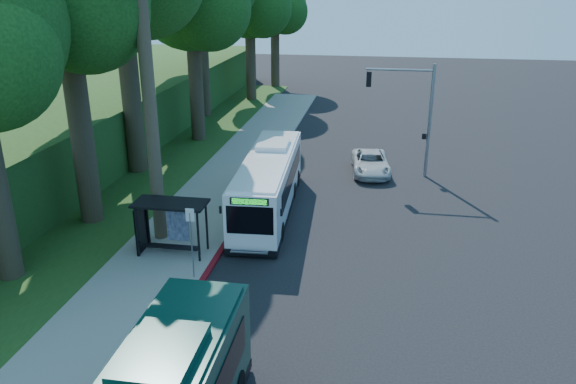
# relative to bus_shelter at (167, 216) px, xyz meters

# --- Properties ---
(ground) EXTENTS (140.00, 140.00, 0.00)m
(ground) POSITION_rel_bus_shelter_xyz_m (7.26, 2.86, -1.81)
(ground) COLOR black
(ground) RESTS_ON ground
(sidewalk) EXTENTS (4.50, 70.00, 0.12)m
(sidewalk) POSITION_rel_bus_shelter_xyz_m (-0.04, 2.86, -1.75)
(sidewalk) COLOR gray
(sidewalk) RESTS_ON ground
(red_curb) EXTENTS (0.25, 30.00, 0.13)m
(red_curb) POSITION_rel_bus_shelter_xyz_m (2.26, -1.14, -1.74)
(red_curb) COLOR maroon
(red_curb) RESTS_ON ground
(grass_verge) EXTENTS (8.00, 70.00, 0.06)m
(grass_verge) POSITION_rel_bus_shelter_xyz_m (-5.74, 7.86, -1.78)
(grass_verge) COLOR #234719
(grass_verge) RESTS_ON ground
(bus_shelter) EXTENTS (3.20, 1.51, 2.55)m
(bus_shelter) POSITION_rel_bus_shelter_xyz_m (0.00, 0.00, 0.00)
(bus_shelter) COLOR black
(bus_shelter) RESTS_ON ground
(stop_sign_pole) EXTENTS (0.35, 0.06, 3.17)m
(stop_sign_pole) POSITION_rel_bus_shelter_xyz_m (1.86, -2.14, 0.28)
(stop_sign_pole) COLOR gray
(stop_sign_pole) RESTS_ON ground
(traffic_signal_pole) EXTENTS (4.10, 0.30, 7.00)m
(traffic_signal_pole) POSITION_rel_bus_shelter_xyz_m (11.04, 12.86, 2.62)
(traffic_signal_pole) COLOR gray
(traffic_signal_pole) RESTS_ON ground
(hillside_backdrop) EXTENTS (24.00, 60.00, 8.80)m
(hillside_backdrop) POSITION_rel_bus_shelter_xyz_m (-19.04, 17.96, 0.63)
(hillside_backdrop) COLOR #234719
(hillside_backdrop) RESTS_ON ground
(tree_4) EXTENTS (8.40, 8.00, 14.14)m
(tree_4) POSITION_rel_bus_shelter_xyz_m (-4.14, 34.84, 7.92)
(tree_4) COLOR #382B1E
(tree_4) RESTS_ON ground
(tree_5) EXTENTS (7.35, 7.00, 12.86)m
(tree_5) POSITION_rel_bus_shelter_xyz_m (-3.16, 42.84, 7.16)
(tree_5) COLOR #382B1E
(tree_5) RESTS_ON ground
(white_bus) EXTENTS (2.97, 11.29, 3.33)m
(white_bus) POSITION_rel_bus_shelter_xyz_m (3.45, 5.72, -0.18)
(white_bus) COLOR white
(white_bus) RESTS_ON ground
(pickup) EXTENTS (2.76, 5.10, 1.36)m
(pickup) POSITION_rel_bus_shelter_xyz_m (8.63, 12.95, -1.13)
(pickup) COLOR silver
(pickup) RESTS_ON ground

